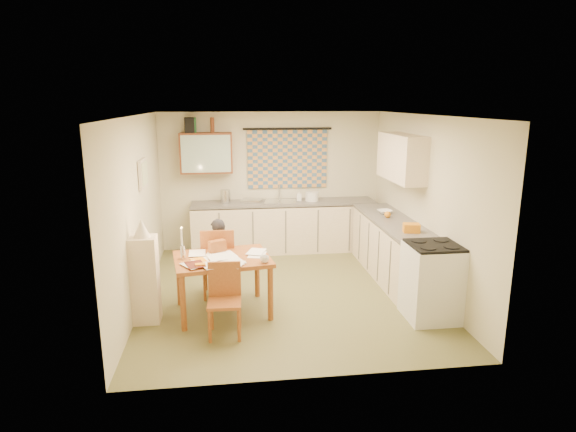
{
  "coord_description": "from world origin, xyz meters",
  "views": [
    {
      "loc": [
        -0.81,
        -6.47,
        2.69
      ],
      "look_at": [
        0.05,
        0.2,
        1.07
      ],
      "focal_mm": 30.0,
      "sensor_mm": 36.0,
      "label": 1
    }
  ],
  "objects": [
    {
      "name": "orange_box",
      "position": [
        -1.15,
        -0.92,
        0.77
      ],
      "size": [
        0.13,
        0.09,
        0.04
      ],
      "primitive_type": "cube",
      "rotation": [
        0.0,
        0.0,
        0.12
      ],
      "color": "orange",
      "rests_on": "dining_table"
    },
    {
      "name": "curtain_rod",
      "position": [
        0.3,
        2.2,
        2.2
      ],
      "size": [
        1.6,
        0.04,
        0.04
      ],
      "primitive_type": "cylinder",
      "rotation": [
        0.0,
        1.57,
        0.0
      ],
      "color": "black",
      "rests_on": "wall_back"
    },
    {
      "name": "wall_back",
      "position": [
        0.0,
        2.26,
        1.25
      ],
      "size": [
        4.0,
        0.02,
        2.5
      ],
      "primitive_type": "cube",
      "color": "beige",
      "rests_on": "floor"
    },
    {
      "name": "book",
      "position": [
        -1.26,
        -0.75,
        0.76
      ],
      "size": [
        0.32,
        0.34,
        0.02
      ],
      "primitive_type": "imported",
      "rotation": [
        0.0,
        0.0,
        0.36
      ],
      "color": "orange",
      "rests_on": "dining_table"
    },
    {
      "name": "mug",
      "position": [
        -0.38,
        -0.86,
        0.79
      ],
      "size": [
        0.14,
        0.14,
        0.09
      ],
      "primitive_type": "imported",
      "rotation": [
        0.0,
        0.0,
        -0.15
      ],
      "color": "white",
      "rests_on": "dining_table"
    },
    {
      "name": "candle_flame",
      "position": [
        -1.38,
        -0.62,
        1.16
      ],
      "size": [
        0.02,
        0.02,
        0.02
      ],
      "primitive_type": "sphere",
      "color": "#FFCC66",
      "rests_on": "dining_table"
    },
    {
      "name": "eyeglasses",
      "position": [
        -0.72,
        -0.86,
        0.76
      ],
      "size": [
        0.13,
        0.05,
        0.02
      ],
      "primitive_type": "cube",
      "rotation": [
        0.0,
        0.0,
        -0.03
      ],
      "color": "black",
      "rests_on": "dining_table"
    },
    {
      "name": "dining_table",
      "position": [
        -0.9,
        -0.58,
        0.38
      ],
      "size": [
        1.31,
        1.07,
        0.75
      ],
      "rotation": [
        0.0,
        0.0,
        0.15
      ],
      "color": "brown",
      "rests_on": "floor"
    },
    {
      "name": "orange_bag",
      "position": [
        1.7,
        -0.33,
        0.98
      ],
      "size": [
        0.25,
        0.2,
        0.12
      ],
      "primitive_type": "cube",
      "rotation": [
        0.0,
        0.0,
        -0.2
      ],
      "color": "orange",
      "rests_on": "counter_right"
    },
    {
      "name": "bowl",
      "position": [
        1.7,
        0.81,
        0.95
      ],
      "size": [
        0.28,
        0.28,
        0.06
      ],
      "primitive_type": "imported",
      "rotation": [
        0.0,
        0.0,
        0.1
      ],
      "color": "white",
      "rests_on": "counter_right"
    },
    {
      "name": "mixing_bowl",
      "position": [
        0.71,
        1.95,
        1.0
      ],
      "size": [
        0.3,
        0.3,
        0.16
      ],
      "primitive_type": "cylinder",
      "rotation": [
        0.0,
        0.0,
        0.28
      ],
      "color": "white",
      "rests_on": "counter_back"
    },
    {
      "name": "wall_left",
      "position": [
        -2.01,
        0.0,
        1.25
      ],
      "size": [
        0.02,
        4.5,
        2.5
      ],
      "primitive_type": "cube",
      "color": "beige",
      "rests_on": "floor"
    },
    {
      "name": "upper_cabinet_right",
      "position": [
        1.83,
        0.55,
        1.85
      ],
      "size": [
        0.34,
        1.3,
        0.7
      ],
      "primitive_type": "cube",
      "color": "beige",
      "rests_on": "wall_right"
    },
    {
      "name": "kettle",
      "position": [
        -0.84,
        1.95,
        1.04
      ],
      "size": [
        0.21,
        0.21,
        0.24
      ],
      "primitive_type": "cylinder",
      "rotation": [
        0.0,
        0.0,
        0.22
      ],
      "color": "silver",
      "rests_on": "counter_back"
    },
    {
      "name": "stove",
      "position": [
        1.7,
        -1.09,
        0.49
      ],
      "size": [
        0.63,
        0.63,
        0.97
      ],
      "color": "white",
      "rests_on": "floor"
    },
    {
      "name": "person",
      "position": [
        -0.95,
        -0.04,
        0.56
      ],
      "size": [
        0.45,
        0.33,
        1.13
      ],
      "primitive_type": "imported",
      "rotation": [
        0.0,
        0.0,
        3.07
      ],
      "color": "black",
      "rests_on": "floor"
    },
    {
      "name": "speaker",
      "position": [
        -1.42,
        2.08,
        2.28
      ],
      "size": [
        0.18,
        0.22,
        0.26
      ],
      "primitive_type": "cube",
      "rotation": [
        0.0,
        0.0,
        0.12
      ],
      "color": "black",
      "rests_on": "wall_cabinet"
    },
    {
      "name": "wall_front",
      "position": [
        0.0,
        -2.26,
        1.25
      ],
      "size": [
        4.0,
        0.02,
        2.5
      ],
      "primitive_type": "cube",
      "color": "beige",
      "rests_on": "floor"
    },
    {
      "name": "soap_bottle",
      "position": [
        0.48,
        2.0,
        1.01
      ],
      "size": [
        0.09,
        0.09,
        0.18
      ],
      "primitive_type": "imported",
      "rotation": [
        0.0,
        0.0,
        -0.03
      ],
      "color": "white",
      "rests_on": "counter_back"
    },
    {
      "name": "shelf_stand",
      "position": [
        -1.84,
        -0.73,
        0.55
      ],
      "size": [
        0.32,
        0.3,
        1.09
      ],
      "primitive_type": "cube",
      "color": "beige",
      "rests_on": "floor"
    },
    {
      "name": "floor",
      "position": [
        0.0,
        0.0,
        -0.01
      ],
      "size": [
        4.0,
        4.5,
        0.02
      ],
      "primitive_type": "cube",
      "color": "brown",
      "rests_on": "ground"
    },
    {
      "name": "ceiling",
      "position": [
        0.0,
        0.0,
        2.51
      ],
      "size": [
        4.0,
        4.5,
        0.02
      ],
      "primitive_type": "cube",
      "color": "white",
      "rests_on": "floor"
    },
    {
      "name": "counter_right",
      "position": [
        1.7,
        0.12,
        0.45
      ],
      "size": [
        0.62,
        2.95,
        0.92
      ],
      "color": "beige",
      "rests_on": "floor"
    },
    {
      "name": "candle",
      "position": [
        -1.39,
        -0.58,
        1.04
      ],
      "size": [
        0.03,
        0.03,
        0.22
      ],
      "primitive_type": "cylinder",
      "rotation": [
        0.0,
        0.0,
        0.24
      ],
      "color": "white",
      "rests_on": "dining_table"
    },
    {
      "name": "lampshade",
      "position": [
        -1.84,
        -0.73,
        1.2
      ],
      "size": [
        0.2,
        0.2,
        0.22
      ],
      "primitive_type": "cone",
      "color": "beige",
      "rests_on": "shelf_stand"
    },
    {
      "name": "wall_cabinet",
      "position": [
        -1.15,
        2.08,
        1.8
      ],
      "size": [
        0.9,
        0.34,
        0.7
      ],
      "primitive_type": "cube",
      "color": "#572711",
      "rests_on": "wall_back"
    },
    {
      "name": "letter_rack",
      "position": [
        -0.96,
        -0.37,
        0.83
      ],
      "size": [
        0.24,
        0.19,
        0.16
      ],
      "primitive_type": "cube",
      "rotation": [
        0.0,
        0.0,
        0.46
      ],
      "color": "brown",
      "rests_on": "dining_table"
    },
    {
      "name": "bottle_green",
      "position": [
        -1.34,
        2.08,
        2.28
      ],
      "size": [
        0.08,
        0.08,
        0.26
      ],
      "primitive_type": "cylinder",
      "rotation": [
        0.0,
        0.0,
        -0.14
      ],
      "color": "#195926",
      "rests_on": "wall_cabinet"
    },
    {
      "name": "papers",
      "position": [
        -0.9,
        -0.68,
        0.76
      ],
      "size": [
        1.11,
        0.85,
        0.02
      ],
      "rotation": [
        0.0,
        0.0,
        0.15
      ],
      "color": "white",
      "rests_on": "dining_table"
    },
    {
      "name": "chair_near",
      "position": [
        -0.88,
        -1.22,
        0.26
      ],
      "size": [
        0.4,
        0.4,
        0.85
      ],
      "rotation": [
        0.0,
        0.0,
        -0.04
      ],
      "color": "brown",
      "rests_on": "floor"
    },
    {
      "name": "tap",
      "position": [
        0.14,
        2.13,
        1.06
      ],
      "size": [
        0.04,
        0.04,
        0.28
      ],
      "primitive_type": "cylinder",
      "rotation": [
        0.0,
        0.0,
        0.34
      ],
      "color": "silver",
      "rests_on": "counter_back"
    },
    {
      "name": "magazine",
      "position": [
        -1.32,
        -0.92,
        0.76
      ],
      "size": [
        0.36,
        0.4,
        0.03
      ],
      "primitive_type": "imported",
      "rotation": [
        0.0,
        0.0,
        0.3
      ],
      "color": "maroon",
      "rests_on": "dining_table"
    },
    {
      "name": "wall_right",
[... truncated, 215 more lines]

